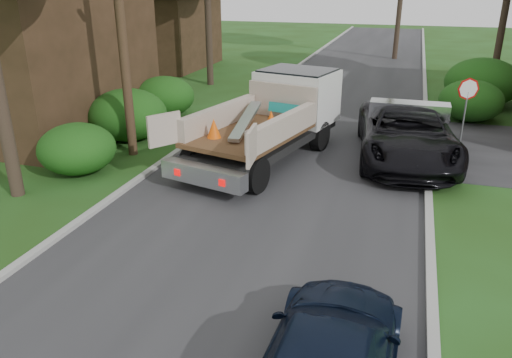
{
  "coord_description": "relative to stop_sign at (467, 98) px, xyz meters",
  "views": [
    {
      "loc": [
        3.26,
        -9.18,
        5.59
      ],
      "look_at": [
        0.06,
        1.21,
        1.2
      ],
      "focal_mm": 35.0,
      "sensor_mm": 36.0,
      "label": 1
    }
  ],
  "objects": [
    {
      "name": "curb_left",
      "position": [
        -9.3,
        1.0,
        -1.72
      ],
      "size": [
        0.2,
        90.0,
        0.12
      ],
      "primitive_type": "cube",
      "color": "#9E9E99",
      "rests_on": "ground"
    },
    {
      "name": "house_left_far",
      "position": [
        -18.7,
        13.0,
        1.27
      ],
      "size": [
        7.56,
        7.56,
        6.0
      ],
      "color": "#322214",
      "rests_on": "ground"
    },
    {
      "name": "hedge_left_c",
      "position": [
        -12.0,
        1.0,
        -0.93
      ],
      "size": [
        2.6,
        2.6,
        1.7
      ],
      "primitive_type": "ellipsoid",
      "color": "#144810",
      "rests_on": "ground"
    },
    {
      "name": "black_pickup",
      "position": [
        -1.85,
        -1.8,
        -0.88
      ],
      "size": [
        3.72,
        6.73,
        1.78
      ],
      "primitive_type": "imported",
      "rotation": [
        0.0,
        0.0,
        0.12
      ],
      "color": "black",
      "rests_on": "ground"
    },
    {
      "name": "hedge_right_a",
      "position": [
        0.6,
        4.0,
        -0.93
      ],
      "size": [
        2.6,
        2.6,
        1.7
      ],
      "primitive_type": "ellipsoid",
      "color": "#144810",
      "rests_on": "ground"
    },
    {
      "name": "ground",
      "position": [
        -5.2,
        -9.0,
        -1.78
      ],
      "size": [
        120.0,
        120.0,
        0.0
      ],
      "primitive_type": "plane",
      "color": "#213E11",
      "rests_on": "ground"
    },
    {
      "name": "hedge_left_a",
      "position": [
        -11.4,
        -6.0,
        -1.01
      ],
      "size": [
        2.34,
        2.34,
        1.53
      ],
      "primitive_type": "ellipsoid",
      "color": "#144810",
      "rests_on": "ground"
    },
    {
      "name": "curb_right",
      "position": [
        -1.1,
        1.0,
        -1.72
      ],
      "size": [
        0.2,
        90.0,
        0.12
      ],
      "primitive_type": "cube",
      "color": "#9E9E99",
      "rests_on": "ground"
    },
    {
      "name": "stop_sign",
      "position": [
        0.0,
        0.0,
        0.0
      ],
      "size": [
        0.71,
        0.32,
        2.48
      ],
      "color": "slate",
      "rests_on": "ground"
    },
    {
      "name": "hedge_right_b",
      "position": [
        1.3,
        7.0,
        -0.67
      ],
      "size": [
        3.38,
        3.38,
        2.21
      ],
      "primitive_type": "ellipsoid",
      "color": "#144810",
      "rests_on": "ground"
    },
    {
      "name": "hedge_left_b",
      "position": [
        -11.7,
        -2.5,
        -0.84
      ],
      "size": [
        2.86,
        2.86,
        1.87
      ],
      "primitive_type": "ellipsoid",
      "color": "#144810",
      "rests_on": "ground"
    },
    {
      "name": "road",
      "position": [
        -5.2,
        1.0,
        -1.77
      ],
      "size": [
        8.0,
        90.0,
        0.02
      ],
      "primitive_type": "cube",
      "color": "#28282B",
      "rests_on": "ground"
    },
    {
      "name": "flatbed_truck",
      "position": [
        -5.99,
        -2.35,
        -0.33
      ],
      "size": [
        4.45,
        7.47,
        2.65
      ],
      "rotation": [
        0.0,
        0.0,
        -0.24
      ],
      "color": "black",
      "rests_on": "ground"
    }
  ]
}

